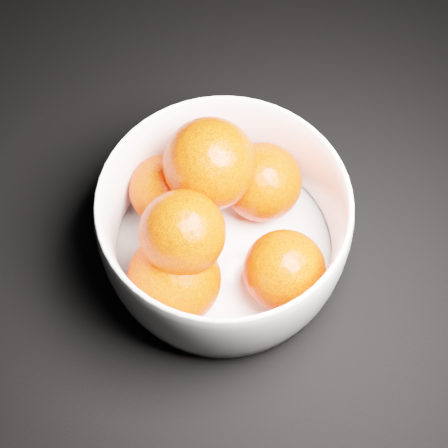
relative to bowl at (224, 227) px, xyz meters
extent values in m
cube|color=black|center=(0.25, 0.14, -0.06)|extent=(3.00, 3.00, 0.00)
cylinder|color=white|center=(0.00, 0.00, -0.05)|extent=(0.23, 0.23, 0.01)
sphere|color=#FF2C07|center=(0.05, 0.04, -0.01)|extent=(0.08, 0.08, 0.08)
sphere|color=#FF2C07|center=(-0.05, 0.06, -0.01)|extent=(0.07, 0.07, 0.07)
sphere|color=#FF2C07|center=(-0.06, -0.04, -0.01)|extent=(0.09, 0.09, 0.09)
sphere|color=#FF2C07|center=(0.05, -0.05, -0.01)|extent=(0.08, 0.08, 0.08)
sphere|color=#FF2C07|center=(0.00, 0.05, 0.04)|extent=(0.09, 0.09, 0.09)
sphere|color=#FF2C07|center=(-0.04, -0.02, 0.04)|extent=(0.08, 0.08, 0.08)
camera|label=1|loc=(-0.06, -0.27, 0.53)|focal=50.00mm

